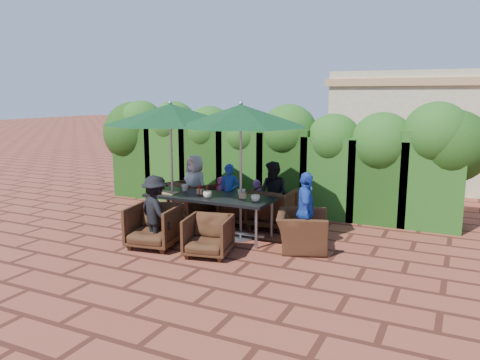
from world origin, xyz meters
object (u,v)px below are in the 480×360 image
at_px(chair_far_mid, 238,205).
at_px(chair_end_right, 302,225).
at_px(dining_table, 210,200).
at_px(chair_near_right, 208,234).
at_px(umbrella_right, 241,116).
at_px(chair_near_left, 154,224).
at_px(chair_far_left, 194,198).
at_px(chair_far_right, 272,206).
at_px(umbrella_left, 170,115).

height_order(chair_far_mid, chair_end_right, chair_end_right).
xyz_separation_m(dining_table, chair_near_right, (0.53, -0.99, -0.31)).
relative_size(umbrella_right, chair_end_right, 2.58).
distance_m(umbrella_right, chair_near_right, 2.12).
bearing_deg(chair_near_left, chair_end_right, 15.21).
distance_m(chair_far_left, chair_far_right, 1.73).
distance_m(umbrella_right, chair_near_left, 2.38).
bearing_deg(chair_far_right, dining_table, 49.05).
relative_size(chair_far_left, chair_end_right, 0.91).
height_order(umbrella_right, chair_far_right, umbrella_right).
relative_size(umbrella_right, chair_far_right, 2.91).
bearing_deg(chair_end_right, chair_far_left, 53.46).
relative_size(dining_table, umbrella_right, 0.97).
bearing_deg(chair_near_right, chair_far_right, 69.67).
height_order(umbrella_left, chair_far_left, umbrella_left).
distance_m(chair_near_right, chair_end_right, 1.60).
height_order(dining_table, chair_near_left, chair_near_left).
bearing_deg(chair_near_left, umbrella_right, 34.58).
bearing_deg(chair_near_right, umbrella_left, 132.53).
bearing_deg(chair_far_left, chair_far_right, -153.82).
height_order(chair_far_left, chair_near_right, chair_far_left).
bearing_deg(chair_far_left, umbrella_right, 173.75).
relative_size(dining_table, chair_near_right, 3.29).
xyz_separation_m(umbrella_right, chair_far_left, (-1.51, 0.87, -1.78)).
bearing_deg(chair_far_right, chair_near_right, 80.29).
bearing_deg(chair_end_right, umbrella_left, 73.30).
relative_size(chair_far_right, chair_end_right, 0.89).
bearing_deg(chair_far_right, chair_near_left, 55.01).
bearing_deg(chair_end_right, chair_near_right, 110.64).
bearing_deg(umbrella_right, chair_near_left, -136.89).
xyz_separation_m(chair_far_left, chair_far_right, (1.73, 0.08, -0.01)).
height_order(dining_table, umbrella_right, umbrella_right).
bearing_deg(chair_far_mid, chair_far_left, -11.81).
height_order(chair_near_right, chair_end_right, chair_end_right).
relative_size(umbrella_left, chair_far_mid, 3.34).
relative_size(chair_far_mid, chair_near_left, 0.91).
height_order(umbrella_left, chair_near_left, umbrella_left).
xyz_separation_m(umbrella_left, umbrella_right, (1.39, 0.09, -0.00)).
bearing_deg(dining_table, chair_end_right, -0.09).
relative_size(chair_near_right, chair_end_right, 0.76).
bearing_deg(umbrella_left, chair_near_left, -74.99).
xyz_separation_m(chair_near_left, chair_near_right, (1.05, 0.02, -0.04)).
bearing_deg(chair_near_left, umbrella_left, 96.48).
bearing_deg(umbrella_left, chair_end_right, 0.93).
height_order(chair_far_mid, chair_near_left, chair_near_left).
bearing_deg(chair_end_right, chair_far_mid, 42.55).
distance_m(chair_near_left, chair_near_right, 1.05).
bearing_deg(umbrella_right, chair_far_right, 76.89).
bearing_deg(chair_far_left, chair_far_mid, -153.89).
bearing_deg(chair_far_mid, umbrella_left, 34.27).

